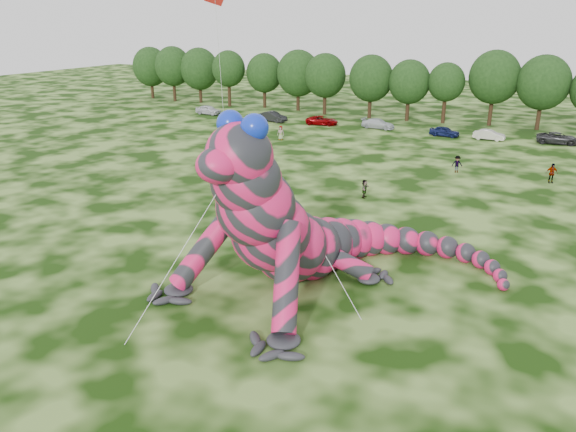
# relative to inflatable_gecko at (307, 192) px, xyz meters

# --- Properties ---
(ground) EXTENTS (240.00, 240.00, 0.00)m
(ground) POSITION_rel_inflatable_gecko_xyz_m (-5.19, -1.67, -5.24)
(ground) COLOR #16330A
(ground) RESTS_ON ground
(inflatable_gecko) EXTENTS (22.26, 24.66, 10.48)m
(inflatable_gecko) POSITION_rel_inflatable_gecko_xyz_m (0.00, 0.00, 0.00)
(inflatable_gecko) COLOR #D81959
(inflatable_gecko) RESTS_ON ground
(flying_kite) EXTENTS (2.57, 4.60, 16.90)m
(flying_kite) POSITION_rel_inflatable_gecko_xyz_m (-11.23, 8.16, 9.61)
(flying_kite) COLOR red
(flying_kite) RESTS_ON ground
(tree_0) EXTENTS (6.91, 6.22, 9.51)m
(tree_0) POSITION_rel_inflatable_gecko_xyz_m (-59.75, 57.57, -0.49)
(tree_0) COLOR black
(tree_0) RESTS_ON ground
(tree_1) EXTENTS (6.74, 6.07, 9.81)m
(tree_1) POSITION_rel_inflatable_gecko_xyz_m (-53.55, 56.38, -0.34)
(tree_1) COLOR black
(tree_1) RESTS_ON ground
(tree_2) EXTENTS (7.04, 6.34, 9.64)m
(tree_2) POSITION_rel_inflatable_gecko_xyz_m (-48.21, 57.09, -0.42)
(tree_2) COLOR black
(tree_2) RESTS_ON ground
(tree_3) EXTENTS (5.81, 5.23, 9.44)m
(tree_3) POSITION_rel_inflatable_gecko_xyz_m (-40.91, 55.40, -0.52)
(tree_3) COLOR black
(tree_3) RESTS_ON ground
(tree_4) EXTENTS (6.22, 5.60, 9.06)m
(tree_4) POSITION_rel_inflatable_gecko_xyz_m (-34.83, 57.04, -0.71)
(tree_4) COLOR black
(tree_4) RESTS_ON ground
(tree_5) EXTENTS (7.16, 6.44, 9.80)m
(tree_5) POSITION_rel_inflatable_gecko_xyz_m (-28.32, 56.77, -0.34)
(tree_5) COLOR black
(tree_5) RESTS_ON ground
(tree_6) EXTENTS (6.52, 5.86, 9.49)m
(tree_6) POSITION_rel_inflatable_gecko_xyz_m (-22.75, 55.02, -0.49)
(tree_6) COLOR black
(tree_6) RESTS_ON ground
(tree_7) EXTENTS (6.68, 6.01, 9.48)m
(tree_7) POSITION_rel_inflatable_gecko_xyz_m (-15.27, 55.14, -0.50)
(tree_7) COLOR black
(tree_7) RESTS_ON ground
(tree_8) EXTENTS (6.14, 5.53, 8.94)m
(tree_8) POSITION_rel_inflatable_gecko_xyz_m (-9.41, 55.32, -0.77)
(tree_8) COLOR black
(tree_8) RESTS_ON ground
(tree_9) EXTENTS (5.27, 4.74, 8.68)m
(tree_9) POSITION_rel_inflatable_gecko_xyz_m (-4.13, 55.68, -0.90)
(tree_9) COLOR black
(tree_9) RESTS_ON ground
(tree_10) EXTENTS (7.09, 6.38, 10.50)m
(tree_10) POSITION_rel_inflatable_gecko_xyz_m (2.20, 56.91, 0.01)
(tree_10) COLOR black
(tree_10) RESTS_ON ground
(tree_11) EXTENTS (7.01, 6.31, 10.07)m
(tree_11) POSITION_rel_inflatable_gecko_xyz_m (8.59, 56.53, -0.21)
(tree_11) COLOR black
(tree_11) RESTS_ON ground
(car_0) EXTENTS (4.44, 2.04, 1.47)m
(car_0) POSITION_rel_inflatable_gecko_xyz_m (-39.24, 46.52, -4.50)
(car_0) COLOR silver
(car_0) RESTS_ON ground
(car_1) EXTENTS (4.69, 2.32, 1.48)m
(car_1) POSITION_rel_inflatable_gecko_xyz_m (-26.97, 45.46, -4.50)
(car_1) COLOR black
(car_1) RESTS_ON ground
(car_2) EXTENTS (4.90, 2.86, 1.28)m
(car_2) POSITION_rel_inflatable_gecko_xyz_m (-19.35, 46.33, -4.60)
(car_2) COLOR #7C0104
(car_2) RESTS_ON ground
(car_3) EXTENTS (4.70, 2.07, 1.34)m
(car_3) POSITION_rel_inflatable_gecko_xyz_m (-11.27, 47.35, -4.57)
(car_3) COLOR silver
(car_3) RESTS_ON ground
(car_4) EXTENTS (3.93, 1.79, 1.31)m
(car_4) POSITION_rel_inflatable_gecko_xyz_m (-1.80, 46.04, -4.59)
(car_4) COLOR #111A4A
(car_4) RESTS_ON ground
(car_5) EXTENTS (3.92, 1.49, 1.28)m
(car_5) POSITION_rel_inflatable_gecko_xyz_m (3.72, 46.34, -4.60)
(car_5) COLOR beige
(car_5) RESTS_ON ground
(car_6) EXTENTS (5.17, 2.71, 1.39)m
(car_6) POSITION_rel_inflatable_gecko_xyz_m (11.62, 47.74, -4.55)
(car_6) COLOR #272629
(car_6) RESTS_ON ground
(spectator_2) EXTENTS (1.26, 1.02, 1.71)m
(spectator_2) POSITION_rel_inflatable_gecko_xyz_m (3.26, 28.37, -4.39)
(spectator_2) COLOR gray
(spectator_2) RESTS_ON ground
(spectator_5) EXTENTS (0.60, 1.51, 1.59)m
(spectator_5) POSITION_rel_inflatable_gecko_xyz_m (-2.15, 16.28, -4.45)
(spectator_5) COLOR gray
(spectator_5) RESTS_ON ground
(spectator_4) EXTENTS (0.95, 0.71, 1.76)m
(spectator_4) POSITION_rel_inflatable_gecko_xyz_m (-19.83, 34.43, -4.36)
(spectator_4) COLOR gray
(spectator_4) RESTS_ON ground
(spectator_0) EXTENTS (0.57, 0.72, 1.73)m
(spectator_0) POSITION_rel_inflatable_gecko_xyz_m (-15.14, 22.13, -4.37)
(spectator_0) COLOR gray
(spectator_0) RESTS_ON ground
(spectator_3) EXTENTS (1.19, 0.84, 1.88)m
(spectator_3) POSITION_rel_inflatable_gecko_xyz_m (11.89, 28.56, -4.30)
(spectator_3) COLOR gray
(spectator_3) RESTS_ON ground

